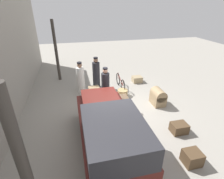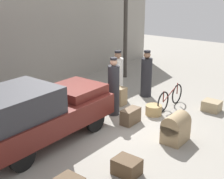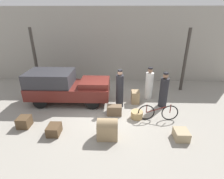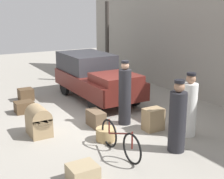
{
  "view_description": "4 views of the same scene",
  "coord_description": "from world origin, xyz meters",
  "px_view_note": "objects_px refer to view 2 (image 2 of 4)",
  "views": [
    {
      "loc": [
        -6.14,
        1.7,
        4.21
      ],
      "look_at": [
        0.2,
        0.2,
        0.95
      ],
      "focal_mm": 28.0,
      "sensor_mm": 36.0,
      "label": 1
    },
    {
      "loc": [
        -6.6,
        -5.06,
        3.87
      ],
      "look_at": [
        0.2,
        0.2,
        0.95
      ],
      "focal_mm": 50.0,
      "sensor_mm": 36.0,
      "label": 2
    },
    {
      "loc": [
        0.43,
        -6.98,
        4.05
      ],
      "look_at": [
        0.2,
        0.2,
        0.95
      ],
      "focal_mm": 28.0,
      "sensor_mm": 36.0,
      "label": 3
    },
    {
      "loc": [
        7.55,
        -4.1,
        3.21
      ],
      "look_at": [
        0.2,
        0.2,
        0.95
      ],
      "focal_mm": 50.0,
      "sensor_mm": 36.0,
      "label": 4
    }
  ],
  "objects_px": {
    "bicycle": "(170,97)",
    "suitcase_black_upright": "(131,116)",
    "truck": "(35,112)",
    "suitcase_tan_flat": "(127,167)",
    "porter_carrying_trunk": "(114,89)",
    "trunk_barrel_dark": "(176,128)",
    "trunk_large_brown": "(118,96)",
    "porter_standing_middle": "(118,75)",
    "wicker_basket": "(154,110)",
    "conductor_in_dark_uniform": "(146,76)",
    "trunk_umber_medium": "(212,106)"
  },
  "relations": [
    {
      "from": "porter_carrying_trunk",
      "to": "truck",
      "type": "bearing_deg",
      "value": 170.87
    },
    {
      "from": "bicycle",
      "to": "suitcase_black_upright",
      "type": "bearing_deg",
      "value": 169.47
    },
    {
      "from": "truck",
      "to": "bicycle",
      "type": "xyz_separation_m",
      "value": [
        4.24,
        -1.56,
        -0.5
      ]
    },
    {
      "from": "trunk_barrel_dark",
      "to": "suitcase_tan_flat",
      "type": "xyz_separation_m",
      "value": [
        -1.97,
        0.14,
        -0.2
      ]
    },
    {
      "from": "conductor_in_dark_uniform",
      "to": "trunk_barrel_dark",
      "type": "bearing_deg",
      "value": -135.65
    },
    {
      "from": "porter_carrying_trunk",
      "to": "trunk_barrel_dark",
      "type": "bearing_deg",
      "value": -100.64
    },
    {
      "from": "porter_standing_middle",
      "to": "trunk_large_brown",
      "type": "distance_m",
      "value": 1.02
    },
    {
      "from": "suitcase_black_upright",
      "to": "trunk_large_brown",
      "type": "relative_size",
      "value": 1.06
    },
    {
      "from": "truck",
      "to": "suitcase_black_upright",
      "type": "distance_m",
      "value": 2.8
    },
    {
      "from": "bicycle",
      "to": "trunk_barrel_dark",
      "type": "height_order",
      "value": "trunk_barrel_dark"
    },
    {
      "from": "porter_carrying_trunk",
      "to": "conductor_in_dark_uniform",
      "type": "bearing_deg",
      "value": 2.69
    },
    {
      "from": "trunk_large_brown",
      "to": "trunk_umber_medium",
      "type": "bearing_deg",
      "value": -63.28
    },
    {
      "from": "bicycle",
      "to": "conductor_in_dark_uniform",
      "type": "height_order",
      "value": "conductor_in_dark_uniform"
    },
    {
      "from": "bicycle",
      "to": "trunk_large_brown",
      "type": "height_order",
      "value": "bicycle"
    },
    {
      "from": "truck",
      "to": "suitcase_black_upright",
      "type": "height_order",
      "value": "truck"
    },
    {
      "from": "wicker_basket",
      "to": "suitcase_tan_flat",
      "type": "xyz_separation_m",
      "value": [
        -3.13,
        -1.18,
        0.02
      ]
    },
    {
      "from": "porter_standing_middle",
      "to": "suitcase_black_upright",
      "type": "relative_size",
      "value": 2.59
    },
    {
      "from": "truck",
      "to": "conductor_in_dark_uniform",
      "type": "bearing_deg",
      "value": -4.03
    },
    {
      "from": "bicycle",
      "to": "wicker_basket",
      "type": "bearing_deg",
      "value": 171.86
    },
    {
      "from": "truck",
      "to": "trunk_barrel_dark",
      "type": "distance_m",
      "value": 3.58
    },
    {
      "from": "trunk_barrel_dark",
      "to": "suitcase_black_upright",
      "type": "bearing_deg",
      "value": 82.25
    },
    {
      "from": "trunk_umber_medium",
      "to": "trunk_large_brown",
      "type": "xyz_separation_m",
      "value": [
        -1.37,
        2.73,
        0.13
      ]
    },
    {
      "from": "truck",
      "to": "porter_standing_middle",
      "type": "relative_size",
      "value": 2.37
    },
    {
      "from": "suitcase_black_upright",
      "to": "trunk_large_brown",
      "type": "xyz_separation_m",
      "value": [
        1.01,
        1.21,
        0.08
      ]
    },
    {
      "from": "porter_standing_middle",
      "to": "trunk_umber_medium",
      "type": "distance_m",
      "value": 3.39
    },
    {
      "from": "porter_carrying_trunk",
      "to": "wicker_basket",
      "type": "bearing_deg",
      "value": -54.17
    },
    {
      "from": "truck",
      "to": "suitcase_tan_flat",
      "type": "relative_size",
      "value": 7.0
    },
    {
      "from": "trunk_barrel_dark",
      "to": "suitcase_tan_flat",
      "type": "distance_m",
      "value": 1.98
    },
    {
      "from": "wicker_basket",
      "to": "suitcase_tan_flat",
      "type": "relative_size",
      "value": 0.91
    },
    {
      "from": "suitcase_black_upright",
      "to": "suitcase_tan_flat",
      "type": "bearing_deg",
      "value": -147.27
    },
    {
      "from": "suitcase_black_upright",
      "to": "porter_carrying_trunk",
      "type": "bearing_deg",
      "value": 73.91
    },
    {
      "from": "trunk_large_brown",
      "to": "porter_standing_middle",
      "type": "bearing_deg",
      "value": 37.21
    },
    {
      "from": "truck",
      "to": "trunk_large_brown",
      "type": "relative_size",
      "value": 6.52
    },
    {
      "from": "bicycle",
      "to": "conductor_in_dark_uniform",
      "type": "relative_size",
      "value": 0.98
    },
    {
      "from": "porter_carrying_trunk",
      "to": "trunk_barrel_dark",
      "type": "xyz_separation_m",
      "value": [
        -0.44,
        -2.34,
        -0.46
      ]
    },
    {
      "from": "bicycle",
      "to": "suitcase_black_upright",
      "type": "distance_m",
      "value": 1.84
    },
    {
      "from": "suitcase_tan_flat",
      "to": "trunk_large_brown",
      "type": "bearing_deg",
      "value": 39.28
    },
    {
      "from": "trunk_umber_medium",
      "to": "suitcase_black_upright",
      "type": "bearing_deg",
      "value": 147.45
    },
    {
      "from": "trunk_umber_medium",
      "to": "trunk_large_brown",
      "type": "height_order",
      "value": "trunk_large_brown"
    },
    {
      "from": "truck",
      "to": "porter_carrying_trunk",
      "type": "height_order",
      "value": "porter_carrying_trunk"
    },
    {
      "from": "porter_standing_middle",
      "to": "trunk_large_brown",
      "type": "bearing_deg",
      "value": -142.79
    },
    {
      "from": "conductor_in_dark_uniform",
      "to": "trunk_barrel_dark",
      "type": "distance_m",
      "value": 3.5
    },
    {
      "from": "bicycle",
      "to": "trunk_large_brown",
      "type": "xyz_separation_m",
      "value": [
        -0.79,
        1.54,
        -0.05
      ]
    },
    {
      "from": "trunk_umber_medium",
      "to": "suitcase_tan_flat",
      "type": "height_order",
      "value": "suitcase_tan_flat"
    },
    {
      "from": "truck",
      "to": "suitcase_tan_flat",
      "type": "xyz_separation_m",
      "value": [
        0.27,
        -2.62,
        -0.67
      ]
    },
    {
      "from": "wicker_basket",
      "to": "suitcase_black_upright",
      "type": "distance_m",
      "value": 0.98
    },
    {
      "from": "porter_carrying_trunk",
      "to": "suitcase_black_upright",
      "type": "xyz_separation_m",
      "value": [
        -0.23,
        -0.79,
        -0.61
      ]
    },
    {
      "from": "truck",
      "to": "porter_carrying_trunk",
      "type": "xyz_separation_m",
      "value": [
        2.67,
        -0.43,
        -0.01
      ]
    },
    {
      "from": "wicker_basket",
      "to": "suitcase_black_upright",
      "type": "xyz_separation_m",
      "value": [
        -0.96,
        0.21,
        0.07
      ]
    },
    {
      "from": "trunk_barrel_dark",
      "to": "trunk_large_brown",
      "type": "xyz_separation_m",
      "value": [
        1.22,
        2.75,
        -0.08
      ]
    }
  ]
}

